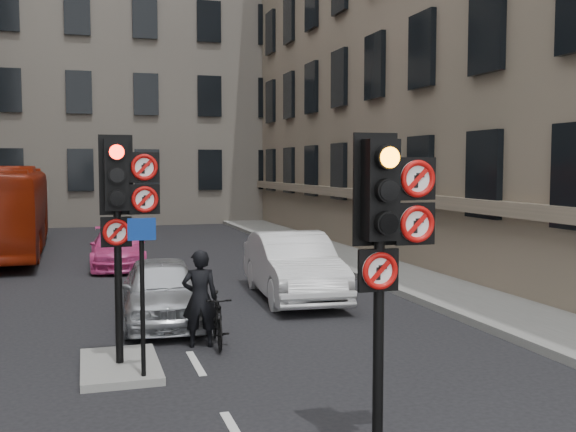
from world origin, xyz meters
TOP-DOWN VIEW (x-y plane):
  - pavement_right at (7.20, 12.00)m, footprint 3.00×50.00m
  - centre_island at (-1.20, 5.00)m, footprint 1.20×2.00m
  - building_far at (0.00, 38.00)m, footprint 30.00×14.00m
  - signal_near at (1.49, 0.99)m, footprint 0.91×0.40m
  - signal_far at (-1.11, 4.99)m, footprint 0.91×0.40m
  - car_silver at (-0.20, 8.06)m, footprint 1.79×3.99m
  - car_white at (3.15, 9.74)m, footprint 2.01×4.91m
  - car_pink at (-0.69, 16.13)m, footprint 1.79×4.14m
  - bus_red at (-4.50, 20.61)m, footprint 2.90×11.58m
  - motorcycle at (0.55, 6.00)m, footprint 0.59×1.60m
  - motorcyclist at (0.24, 6.00)m, footprint 0.68×0.49m
  - info_sign at (-0.90, 4.18)m, footprint 0.40×0.12m

SIDE VIEW (x-z plane):
  - centre_island at x=-1.20m, z-range 0.00..0.12m
  - pavement_right at x=7.20m, z-range 0.00..0.16m
  - motorcycle at x=0.55m, z-range 0.00..0.94m
  - car_pink at x=-0.69m, z-range 0.00..1.19m
  - car_silver at x=-0.20m, z-range 0.00..1.33m
  - car_white at x=3.15m, z-range 0.00..1.58m
  - motorcyclist at x=0.24m, z-range 0.00..1.74m
  - bus_red at x=-4.50m, z-range 0.00..3.21m
  - info_sign at x=-0.90m, z-range 0.46..2.80m
  - signal_near at x=1.49m, z-range 0.79..4.37m
  - signal_far at x=-1.11m, z-range 0.91..4.49m
  - building_far at x=0.00m, z-range 0.00..20.00m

